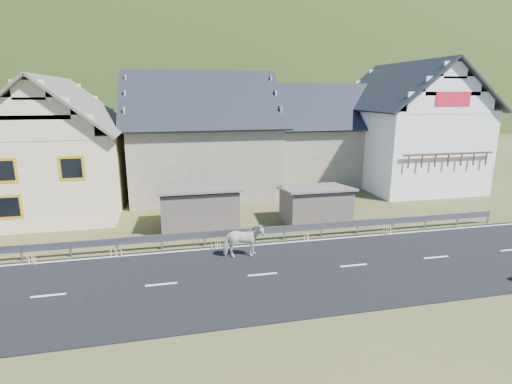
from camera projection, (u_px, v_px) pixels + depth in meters
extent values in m
plane|color=#35431C|center=(262.00, 275.00, 16.17)|extent=(160.00, 160.00, 0.00)
cube|color=black|center=(263.00, 275.00, 16.16)|extent=(60.00, 7.00, 0.04)
cube|color=silver|center=(263.00, 274.00, 16.15)|extent=(60.00, 6.60, 0.01)
cube|color=#93969B|center=(245.00, 232.00, 19.51)|extent=(28.00, 0.08, 0.34)
cube|color=#93969B|center=(21.00, 253.00, 17.48)|extent=(0.10, 0.06, 0.70)
cube|color=#93969B|center=(70.00, 250.00, 17.90)|extent=(0.10, 0.06, 0.70)
cube|color=#93969B|center=(117.00, 246.00, 18.32)|extent=(0.10, 0.06, 0.70)
cube|color=#93969B|center=(162.00, 243.00, 18.74)|extent=(0.10, 0.06, 0.70)
cube|color=#93969B|center=(204.00, 239.00, 19.16)|extent=(0.10, 0.06, 0.70)
cube|color=#93969B|center=(245.00, 236.00, 19.59)|extent=(0.10, 0.06, 0.70)
cube|color=#93969B|center=(284.00, 233.00, 20.01)|extent=(0.10, 0.06, 0.70)
cube|color=#93969B|center=(322.00, 230.00, 20.43)|extent=(0.10, 0.06, 0.70)
cube|color=#93969B|center=(358.00, 227.00, 20.85)|extent=(0.10, 0.06, 0.70)
cube|color=#93969B|center=(392.00, 225.00, 21.27)|extent=(0.10, 0.06, 0.70)
cube|color=#93969B|center=(425.00, 222.00, 21.69)|extent=(0.10, 0.06, 0.70)
cube|color=#93969B|center=(457.00, 220.00, 22.11)|extent=(0.10, 0.06, 0.70)
cube|color=#93969B|center=(488.00, 217.00, 22.53)|extent=(0.10, 0.06, 0.70)
cube|color=#63574B|center=(199.00, 208.00, 21.64)|extent=(4.30, 3.30, 2.40)
cube|color=#63574B|center=(315.00, 205.00, 22.56)|extent=(3.80, 2.90, 2.20)
cube|color=#FBE8AE|center=(62.00, 170.00, 24.82)|extent=(7.00, 9.00, 5.00)
cube|color=orange|center=(3.00, 171.00, 20.01)|extent=(1.30, 0.12, 1.30)
cube|color=orange|center=(72.00, 168.00, 20.68)|extent=(1.30, 0.12, 1.30)
cube|color=orange|center=(9.00, 207.00, 20.46)|extent=(1.30, 0.12, 1.30)
cube|color=gray|center=(25.00, 103.00, 24.84)|extent=(0.70, 0.70, 2.40)
cube|color=gray|center=(203.00, 158.00, 29.56)|extent=(10.00, 9.00, 5.00)
cube|color=gray|center=(319.00, 153.00, 33.61)|extent=(9.00, 8.00, 4.60)
cube|color=white|center=(404.00, 147.00, 31.86)|extent=(8.00, 10.00, 6.00)
cube|color=red|center=(453.00, 99.00, 26.18)|extent=(2.60, 0.06, 0.90)
cube|color=#552E18|center=(449.00, 154.00, 26.84)|extent=(6.80, 0.12, 0.12)
ellipsoid|color=#1A330F|center=(186.00, 151.00, 192.56)|extent=(440.00, 280.00, 260.00)
imported|color=silver|center=(243.00, 241.00, 17.71)|extent=(0.86, 1.82, 1.52)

